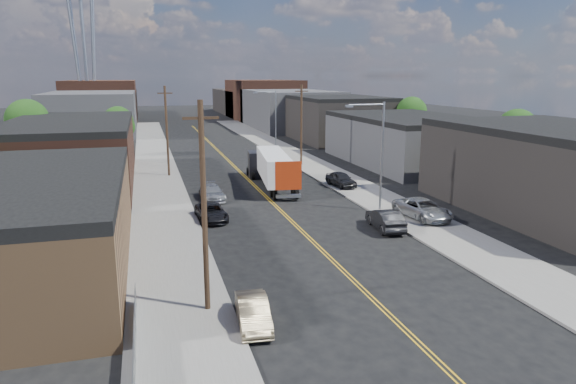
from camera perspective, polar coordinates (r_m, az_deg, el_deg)
ground at (r=74.50m, az=-7.34°, el=4.16°), size 260.00×260.00×0.00m
centerline at (r=59.90m, az=-5.20°, el=2.12°), size 0.32×120.00×0.01m
sidewalk_left at (r=58.94m, az=-14.32°, el=1.67°), size 5.00×140.00×0.15m
sidewalk_right at (r=62.28m, az=3.42°, el=2.63°), size 5.00×140.00×0.15m
warehouse_tan at (r=32.81m, az=-28.13°, el=-3.27°), size 12.00×22.00×5.60m
warehouse_brown at (r=57.89m, az=-22.92°, el=4.10°), size 12.00×26.00×6.60m
industrial_right_a at (r=46.94m, az=28.67°, el=2.05°), size 14.00×22.00×7.10m
industrial_right_b at (r=67.82m, az=13.26°, el=5.68°), size 14.00×24.00×6.10m
industrial_right_c at (r=91.25m, az=5.36°, el=8.17°), size 14.00×22.00×7.60m
skyline_left_a at (r=108.54m, az=-20.84°, el=8.24°), size 16.00×30.00×8.00m
skyline_right_a at (r=112.39m, az=0.15°, el=9.18°), size 16.00×30.00×8.00m
skyline_left_b at (r=133.37m, az=-20.00°, el=9.42°), size 16.00×26.00×10.00m
skyline_right_b at (r=136.53m, az=-2.77°, el=10.22°), size 16.00×26.00×10.00m
skyline_left_c at (r=153.38m, az=-19.45°, el=9.24°), size 16.00×40.00×7.00m
skyline_right_c at (r=156.13m, az=-4.44°, el=9.96°), size 16.00×40.00×7.00m
streetlight_near at (r=42.45m, az=9.94°, el=4.88°), size 3.39×0.25×9.00m
streetlight_far at (r=75.37m, az=-1.67°, el=8.43°), size 3.39×0.25×9.00m
utility_pole_left_near at (r=23.77m, az=-9.31°, el=-1.70°), size 1.60×0.26×10.00m
utility_pole_left_far at (r=58.25m, az=-13.31°, el=6.64°), size 1.60×0.26×10.00m
utility_pole_right at (r=64.03m, az=1.49°, el=7.50°), size 1.60×0.26×10.00m
tree_left_mid at (r=69.41m, az=-26.90°, el=6.83°), size 5.10×5.04×8.37m
tree_left_far at (r=75.25m, az=-18.31°, el=7.21°), size 4.35×4.20×6.97m
tree_right_near at (r=63.93m, az=24.09°, el=6.15°), size 4.60×4.48×7.44m
tree_right_far at (r=83.70m, az=13.58°, el=8.41°), size 4.85×4.76×7.91m
semi_truck at (r=52.14m, az=-2.00°, el=2.88°), size 3.73×14.18×3.64m
car_left_b at (r=23.72m, az=-3.90°, el=-13.18°), size 1.70×3.99×1.28m
car_left_c at (r=40.40m, az=-8.52°, el=-2.26°), size 2.34×4.67×1.27m
car_left_d at (r=47.17m, az=-8.45°, el=-0.04°), size 2.16×4.70×1.33m
car_right_oncoming at (r=38.28m, az=10.76°, el=-2.99°), size 2.07×4.75×1.52m
car_right_lot_a at (r=41.37m, az=14.72°, el=-1.81°), size 3.18×5.68×1.50m
car_right_lot_c at (r=51.89m, az=5.91°, el=1.43°), size 2.27×4.44×1.45m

